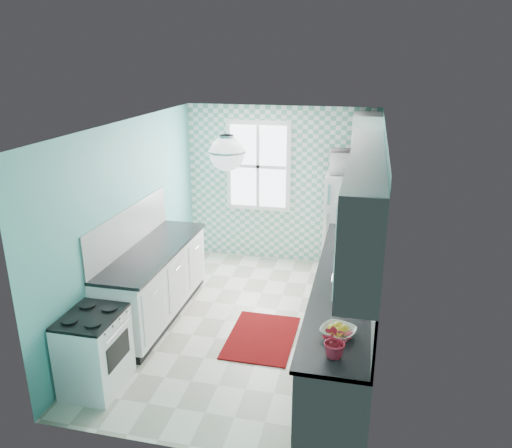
% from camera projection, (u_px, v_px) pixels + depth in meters
% --- Properties ---
extents(floor, '(3.00, 4.40, 0.02)m').
position_uv_depth(floor, '(248.00, 324.00, 6.34)').
color(floor, '#EFE1CD').
rests_on(floor, ground).
extents(ceiling, '(3.00, 4.40, 0.02)m').
position_uv_depth(ceiling, '(247.00, 123.00, 5.52)').
color(ceiling, white).
rests_on(ceiling, wall_back).
extents(wall_back, '(3.00, 0.02, 2.50)m').
position_uv_depth(wall_back, '(280.00, 185.00, 7.97)').
color(wall_back, '#56AEA7').
rests_on(wall_back, floor).
extents(wall_front, '(3.00, 0.02, 2.50)m').
position_uv_depth(wall_front, '(180.00, 323.00, 3.89)').
color(wall_front, '#56AEA7').
rests_on(wall_front, floor).
extents(wall_left, '(0.02, 4.40, 2.50)m').
position_uv_depth(wall_left, '(130.00, 221.00, 6.25)').
color(wall_left, '#56AEA7').
rests_on(wall_left, floor).
extents(wall_right, '(0.02, 4.40, 2.50)m').
position_uv_depth(wall_right, '(377.00, 240.00, 5.61)').
color(wall_right, '#56AEA7').
rests_on(wall_right, floor).
extents(accent_wall, '(3.00, 0.01, 2.50)m').
position_uv_depth(accent_wall, '(280.00, 185.00, 7.95)').
color(accent_wall, '#67A996').
rests_on(accent_wall, wall_back).
extents(window, '(1.04, 0.05, 1.44)m').
position_uv_depth(window, '(258.00, 166.00, 7.90)').
color(window, white).
rests_on(window, wall_back).
extents(backsplash_right, '(0.02, 3.60, 0.51)m').
position_uv_depth(backsplash_right, '(375.00, 258.00, 5.26)').
color(backsplash_right, white).
rests_on(backsplash_right, wall_right).
extents(backsplash_left, '(0.02, 2.15, 0.51)m').
position_uv_depth(backsplash_left, '(130.00, 228.00, 6.19)').
color(backsplash_left, white).
rests_on(backsplash_left, wall_left).
extents(upper_cabinets_right, '(0.33, 3.20, 0.90)m').
position_uv_depth(upper_cabinets_right, '(364.00, 198.00, 4.88)').
color(upper_cabinets_right, white).
rests_on(upper_cabinets_right, wall_right).
extents(upper_cabinet_fridge, '(0.40, 0.74, 0.40)m').
position_uv_depth(upper_cabinet_fridge, '(367.00, 128.00, 7.02)').
color(upper_cabinet_fridge, white).
rests_on(upper_cabinet_fridge, wall_right).
extents(ceiling_light, '(0.34, 0.34, 0.35)m').
position_uv_depth(ceiling_light, '(227.00, 153.00, 4.84)').
color(ceiling_light, silver).
rests_on(ceiling_light, ceiling).
extents(base_cabinets_right, '(0.60, 3.60, 0.90)m').
position_uv_depth(base_cabinets_right, '(343.00, 317.00, 5.57)').
color(base_cabinets_right, white).
rests_on(base_cabinets_right, floor).
extents(countertop_right, '(0.63, 3.60, 0.04)m').
position_uv_depth(countertop_right, '(344.00, 279.00, 5.42)').
color(countertop_right, black).
rests_on(countertop_right, base_cabinets_right).
extents(base_cabinets_left, '(0.60, 2.15, 0.90)m').
position_uv_depth(base_cabinets_left, '(155.00, 284.00, 6.37)').
color(base_cabinets_left, white).
rests_on(base_cabinets_left, floor).
extents(countertop_left, '(0.63, 2.15, 0.04)m').
position_uv_depth(countertop_left, '(154.00, 250.00, 6.22)').
color(countertop_left, black).
rests_on(countertop_left, base_cabinets_left).
extents(fridge, '(0.69, 0.69, 1.59)m').
position_uv_depth(fridge, '(347.00, 225.00, 7.49)').
color(fridge, white).
rests_on(fridge, floor).
extents(stove, '(0.53, 0.67, 0.80)m').
position_uv_depth(stove, '(94.00, 350.00, 5.00)').
color(stove, white).
rests_on(stove, floor).
extents(sink, '(0.48, 0.40, 0.53)m').
position_uv_depth(sink, '(350.00, 253.00, 6.11)').
color(sink, silver).
rests_on(sink, countertop_right).
extents(rug, '(0.78, 1.12, 0.02)m').
position_uv_depth(rug, '(262.00, 337.00, 6.00)').
color(rug, '#840503').
rests_on(rug, floor).
extents(dish_towel, '(0.08, 0.20, 0.31)m').
position_uv_depth(dish_towel, '(323.00, 280.00, 6.42)').
color(dish_towel, '#4BB1A6').
rests_on(dish_towel, base_cabinets_right).
extents(fruit_bowl, '(0.38, 0.38, 0.07)m').
position_uv_depth(fruit_bowl, '(338.00, 332.00, 4.28)').
color(fruit_bowl, white).
rests_on(fruit_bowl, countertop_right).
extents(potted_plant, '(0.31, 0.29, 0.29)m').
position_uv_depth(potted_plant, '(336.00, 340.00, 3.96)').
color(potted_plant, '#B20321').
rests_on(potted_plant, countertop_right).
extents(soap_bottle, '(0.11, 0.12, 0.21)m').
position_uv_depth(soap_bottle, '(355.00, 233.00, 6.44)').
color(soap_bottle, '#9AACB3').
rests_on(soap_bottle, countertop_right).
extents(microwave, '(0.61, 0.42, 0.34)m').
position_uv_depth(microwave, '(351.00, 162.00, 7.18)').
color(microwave, silver).
rests_on(microwave, fridge).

